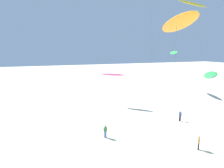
# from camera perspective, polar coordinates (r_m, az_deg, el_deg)

# --- Properties ---
(flying_kite_0) EXTENTS (5.17, 8.42, 8.88)m
(flying_kite_0) POSITION_cam_1_polar(r_m,az_deg,el_deg) (25.55, 26.75, 2.42)
(flying_kite_0) COLOR green
(flying_kite_0) RESTS_ON ground
(flying_kite_2) EXTENTS (8.22, 10.09, 22.61)m
(flying_kite_2) POSITION_cam_1_polar(r_m,az_deg,el_deg) (51.67, 22.55, 20.80)
(flying_kite_2) COLOR yellow
(flying_kite_2) RESTS_ON ground
(flying_kite_3) EXTENTS (6.06, 8.98, 13.92)m
(flying_kite_3) POSITION_cam_1_polar(r_m,az_deg,el_deg) (16.86, 18.32, 16.24)
(flying_kite_3) COLOR orange
(flying_kite_3) RESTS_ON ground
(flying_kite_4) EXTENTS (6.03, 7.56, 11.11)m
(flying_kite_4) POSITION_cam_1_polar(r_m,az_deg,el_deg) (54.78, 17.47, 8.72)
(flying_kite_4) COLOR green
(flying_kite_4) RESTS_ON ground
(flying_kite_5) EXTENTS (5.66, 10.36, 6.72)m
(flying_kite_5) POSITION_cam_1_polar(r_m,az_deg,el_deg) (39.53, 0.10, 2.76)
(flying_kite_5) COLOR #EA5193
(flying_kite_5) RESTS_ON ground
(person_foreground_walker) EXTENTS (0.28, 0.49, 1.70)m
(person_foreground_walker) POSITION_cam_1_polar(r_m,az_deg,el_deg) (33.43, 19.23, -8.66)
(person_foreground_walker) COLOR black
(person_foreground_walker) RESTS_ON ground
(person_near_right) EXTENTS (0.42, 0.35, 1.65)m
(person_near_right) POSITION_cam_1_polar(r_m,az_deg,el_deg) (25.22, 23.96, -15.24)
(person_near_right) COLOR black
(person_near_right) RESTS_ON ground
(person_mid_field) EXTENTS (0.51, 0.21, 1.71)m
(person_mid_field) POSITION_cam_1_polar(r_m,az_deg,el_deg) (26.06, -1.96, -13.44)
(person_mid_field) COLOR #284CA3
(person_mid_field) RESTS_ON ground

